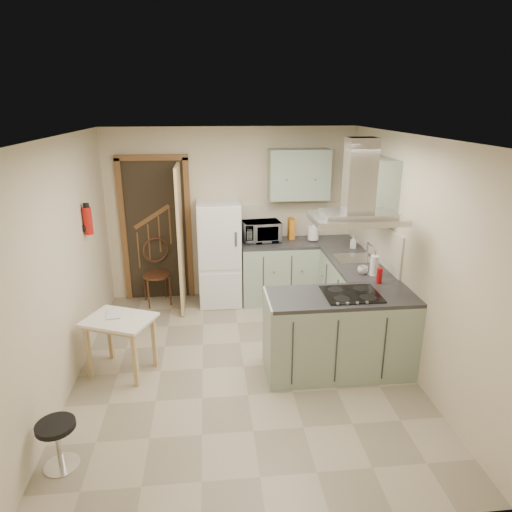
{
  "coord_description": "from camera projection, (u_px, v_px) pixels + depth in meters",
  "views": [
    {
      "loc": [
        -0.33,
        -4.44,
        2.8
      ],
      "look_at": [
        0.19,
        0.45,
        1.15
      ],
      "focal_mm": 32.0,
      "sensor_mm": 36.0,
      "label": 1
    }
  ],
  "objects": [
    {
      "name": "soap_bottle",
      "position": [
        353.0,
        242.0,
        6.28
      ],
      "size": [
        0.1,
        0.1,
        0.17
      ],
      "primitive_type": "imported",
      "rotation": [
        0.0,
        0.0,
        -0.33
      ],
      "color": "#AFB1BB",
      "rests_on": "counter_right"
    },
    {
      "name": "back_wall",
      "position": [
        232.0,
        214.0,
        6.7
      ],
      "size": [
        3.6,
        0.0,
        3.6
      ],
      "primitive_type": "plane",
      "rotation": [
        1.57,
        0.0,
        0.0
      ],
      "color": "beige",
      "rests_on": "floor"
    },
    {
      "name": "fridge",
      "position": [
        219.0,
        254.0,
        6.55
      ],
      "size": [
        0.6,
        0.6,
        1.5
      ],
      "primitive_type": "cube",
      "color": "white",
      "rests_on": "floor"
    },
    {
      "name": "right_wall",
      "position": [
        410.0,
        255.0,
        4.9
      ],
      "size": [
        0.0,
        4.2,
        4.2
      ],
      "primitive_type": "plane",
      "rotation": [
        1.57,
        0.0,
        -1.57
      ],
      "color": "beige",
      "rests_on": "floor"
    },
    {
      "name": "left_wall",
      "position": [
        63.0,
        267.0,
        4.54
      ],
      "size": [
        0.0,
        4.2,
        4.2
      ],
      "primitive_type": "plane",
      "rotation": [
        1.57,
        0.0,
        1.57
      ],
      "color": "beige",
      "rests_on": "floor"
    },
    {
      "name": "cup",
      "position": [
        363.0,
        270.0,
        5.34
      ],
      "size": [
        0.15,
        0.15,
        0.09
      ],
      "primitive_type": "imported",
      "rotation": [
        0.0,
        0.0,
        -0.38
      ],
      "color": "white",
      "rests_on": "counter_right"
    },
    {
      "name": "counter_back",
      "position": [
        278.0,
        271.0,
        6.73
      ],
      "size": [
        1.08,
        0.6,
        0.9
      ],
      "primitive_type": "cube",
      "color": "#9EB2A0",
      "rests_on": "floor"
    },
    {
      "name": "bentwood_chair",
      "position": [
        156.0,
        275.0,
        6.6
      ],
      "size": [
        0.48,
        0.48,
        0.87
      ],
      "primitive_type": "cube",
      "rotation": [
        0.0,
        0.0,
        0.29
      ],
      "color": "#432916",
      "rests_on": "floor"
    },
    {
      "name": "sink",
      "position": [
        353.0,
        258.0,
        5.87
      ],
      "size": [
        0.45,
        0.4,
        0.01
      ],
      "primitive_type": "cube",
      "color": "silver",
      "rests_on": "counter_right"
    },
    {
      "name": "hob",
      "position": [
        351.0,
        294.0,
        4.77
      ],
      "size": [
        0.58,
        0.5,
        0.01
      ],
      "primitive_type": "cube",
      "color": "black",
      "rests_on": "peninsula"
    },
    {
      "name": "counter_right",
      "position": [
        347.0,
        286.0,
        6.18
      ],
      "size": [
        0.6,
        1.95,
        0.9
      ],
      "primitive_type": "cube",
      "color": "#9EB2A0",
      "rests_on": "floor"
    },
    {
      "name": "drop_leaf_table",
      "position": [
        122.0,
        345.0,
        4.92
      ],
      "size": [
        0.83,
        0.74,
        0.64
      ],
      "primitive_type": "cube",
      "rotation": [
        0.0,
        0.0,
        -0.41
      ],
      "color": "#DAA486",
      "rests_on": "floor"
    },
    {
      "name": "floor",
      "position": [
        244.0,
        366.0,
        5.11
      ],
      "size": [
        4.2,
        4.2,
        0.0
      ],
      "primitive_type": "plane",
      "color": "tan",
      "rests_on": "ground"
    },
    {
      "name": "wall_cabinet_back",
      "position": [
        299.0,
        174.0,
        6.43
      ],
      "size": [
        0.85,
        0.35,
        0.7
      ],
      "primitive_type": "cube",
      "color": "#9EB2A0",
      "rests_on": "back_wall"
    },
    {
      "name": "fire_extinguisher",
      "position": [
        88.0,
        221.0,
        5.31
      ],
      "size": [
        0.1,
        0.1,
        0.32
      ],
      "primitive_type": "cylinder",
      "color": "#B2140F",
      "rests_on": "left_wall"
    },
    {
      "name": "kettle",
      "position": [
        313.0,
        233.0,
        6.6
      ],
      "size": [
        0.21,
        0.21,
        0.23
      ],
      "primitive_type": "cylinder",
      "rotation": [
        0.0,
        0.0,
        0.36
      ],
      "color": "white",
      "rests_on": "counter_back"
    },
    {
      "name": "ceiling",
      "position": [
        242.0,
        137.0,
        4.32
      ],
      "size": [
        4.2,
        4.2,
        0.0
      ],
      "primitive_type": "plane",
      "rotation": [
        3.14,
        0.0,
        0.0
      ],
      "color": "silver",
      "rests_on": "back_wall"
    },
    {
      "name": "book",
      "position": [
        106.0,
        312.0,
        4.85
      ],
      "size": [
        0.17,
        0.22,
        0.09
      ],
      "primitive_type": "imported",
      "rotation": [
        0.0,
        0.0,
        0.12
      ],
      "color": "brown",
      "rests_on": "drop_leaf_table"
    },
    {
      "name": "peninsula",
      "position": [
        340.0,
        334.0,
        4.9
      ],
      "size": [
        1.55,
        0.65,
        0.9
      ],
      "primitive_type": "cube",
      "color": "#9EB2A0",
      "rests_on": "floor"
    },
    {
      "name": "red_bottle",
      "position": [
        379.0,
        276.0,
        5.04
      ],
      "size": [
        0.08,
        0.08,
        0.18
      ],
      "primitive_type": "cylinder",
      "rotation": [
        0.0,
        0.0,
        0.36
      ],
      "color": "#BA0F11",
      "rests_on": "peninsula"
    },
    {
      "name": "microwave",
      "position": [
        261.0,
        231.0,
        6.57
      ],
      "size": [
        0.56,
        0.41,
        0.29
      ],
      "primitive_type": "imported",
      "rotation": [
        0.0,
        0.0,
        0.11
      ],
      "color": "black",
      "rests_on": "counter_back"
    },
    {
      "name": "doorway",
      "position": [
        156.0,
        230.0,
        6.62
      ],
      "size": [
        1.1,
        0.12,
        2.1
      ],
      "primitive_type": "cube",
      "color": "brown",
      "rests_on": "floor"
    },
    {
      "name": "cereal_box",
      "position": [
        291.0,
        228.0,
        6.73
      ],
      "size": [
        0.08,
        0.2,
        0.3
      ],
      "primitive_type": "cube",
      "rotation": [
        0.0,
        0.0,
        -0.01
      ],
      "color": "orange",
      "rests_on": "counter_back"
    },
    {
      "name": "wall_cabinet_right",
      "position": [
        371.0,
        186.0,
        5.49
      ],
      "size": [
        0.35,
        0.9,
        0.7
      ],
      "primitive_type": "cube",
      "color": "#9EB2A0",
      "rests_on": "right_wall"
    },
    {
      "name": "stool",
      "position": [
        59.0,
        445.0,
        3.65
      ],
      "size": [
        0.41,
        0.41,
        0.41
      ],
      "primitive_type": "cylinder",
      "rotation": [
        0.0,
        0.0,
        -0.44
      ],
      "color": "black",
      "rests_on": "floor"
    },
    {
      "name": "splashback",
      "position": [
        296.0,
        220.0,
        6.81
      ],
      "size": [
        1.68,
        0.02,
        0.5
      ],
      "primitive_type": "cube",
      "color": "beige",
      "rests_on": "counter_back"
    },
    {
      "name": "paper_towel",
      "position": [
        374.0,
        265.0,
        5.27
      ],
      "size": [
        0.11,
        0.11,
        0.25
      ],
      "primitive_type": "cylinder",
      "rotation": [
        0.0,
        0.0,
        0.18
      ],
      "color": "white",
      "rests_on": "counter_right"
    },
    {
      "name": "extractor_hood",
      "position": [
        357.0,
        218.0,
        4.51
      ],
      "size": [
        0.9,
        0.55,
        0.1
      ],
      "primitive_type": "cube",
      "color": "silver",
      "rests_on": "ceiling"
    }
  ]
}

